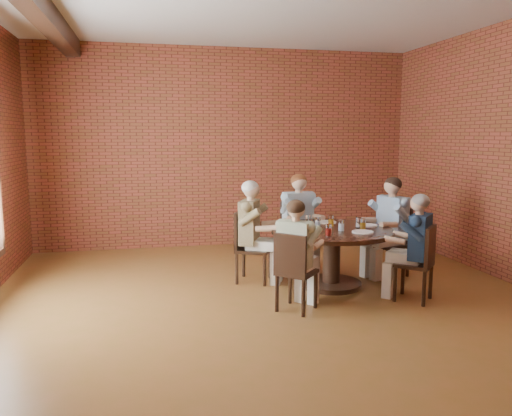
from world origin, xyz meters
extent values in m
plane|color=brown|center=(0.00, 0.00, 0.00)|extent=(7.00, 7.00, 0.00)
plane|color=brown|center=(0.00, 3.50, 1.70)|extent=(7.00, 0.00, 7.00)
cylinder|color=black|center=(0.90, 0.75, 0.03)|extent=(0.77, 0.77, 0.06)
cylinder|color=black|center=(0.90, 0.75, 0.35)|extent=(0.22, 0.22, 0.64)
cylinder|color=#402517|center=(0.90, 0.75, 0.72)|extent=(1.54, 1.54, 0.05)
cube|color=black|center=(1.84, 1.07, 0.43)|extent=(0.55, 0.55, 0.04)
cube|color=black|center=(2.03, 1.13, 0.70)|extent=(0.18, 0.43, 0.50)
cylinder|color=black|center=(1.61, 1.19, 0.21)|extent=(0.04, 0.04, 0.41)
cylinder|color=black|center=(1.72, 0.83, 0.21)|extent=(0.04, 0.04, 0.41)
cylinder|color=black|center=(1.96, 1.30, 0.21)|extent=(0.04, 0.04, 0.41)
cylinder|color=black|center=(2.08, 0.95, 0.21)|extent=(0.04, 0.04, 0.41)
cube|color=black|center=(0.78, 1.74, 0.43)|extent=(0.49, 0.49, 0.04)
cube|color=black|center=(0.75, 1.94, 0.70)|extent=(0.44, 0.09, 0.50)
cylinder|color=black|center=(0.61, 1.53, 0.21)|extent=(0.04, 0.04, 0.41)
cylinder|color=black|center=(0.99, 1.57, 0.21)|extent=(0.04, 0.04, 0.41)
cylinder|color=black|center=(0.56, 1.91, 0.21)|extent=(0.04, 0.04, 0.41)
cylinder|color=black|center=(0.94, 1.95, 0.21)|extent=(0.04, 0.04, 0.41)
cube|color=black|center=(-0.02, 1.18, 0.43)|extent=(0.57, 0.57, 0.04)
cube|color=black|center=(-0.20, 1.26, 0.69)|extent=(0.22, 0.41, 0.49)
cylinder|color=black|center=(0.06, 0.94, 0.21)|extent=(0.04, 0.04, 0.41)
cylinder|color=black|center=(0.22, 1.27, 0.21)|extent=(0.04, 0.04, 0.41)
cylinder|color=black|center=(-0.27, 1.09, 0.21)|extent=(0.04, 0.04, 0.41)
cylinder|color=black|center=(-0.11, 1.42, 0.21)|extent=(0.04, 0.04, 0.41)
cube|color=black|center=(0.21, 0.01, 0.43)|extent=(0.54, 0.54, 0.04)
cube|color=black|center=(0.09, -0.11, 0.67)|extent=(0.30, 0.29, 0.43)
cylinder|color=black|center=(0.43, 0.02, 0.21)|extent=(0.04, 0.04, 0.41)
cylinder|color=black|center=(0.20, 0.23, 0.21)|extent=(0.04, 0.04, 0.41)
cylinder|color=black|center=(0.22, -0.22, 0.21)|extent=(0.04, 0.04, 0.41)
cylinder|color=black|center=(-0.02, 0.00, 0.21)|extent=(0.04, 0.04, 0.41)
cube|color=black|center=(1.64, 0.04, 0.43)|extent=(0.55, 0.55, 0.04)
cube|color=black|center=(1.77, -0.08, 0.67)|extent=(0.30, 0.31, 0.44)
cylinder|color=black|center=(1.64, 0.27, 0.21)|extent=(0.04, 0.04, 0.41)
cylinder|color=black|center=(1.41, 0.03, 0.21)|extent=(0.04, 0.04, 0.41)
cylinder|color=black|center=(1.88, 0.04, 0.21)|extent=(0.04, 0.04, 0.41)
cylinder|color=black|center=(1.65, -0.20, 0.21)|extent=(0.04, 0.04, 0.41)
cylinder|color=white|center=(1.42, 0.85, 0.76)|extent=(0.26, 0.26, 0.01)
cylinder|color=white|center=(0.99, 1.20, 0.76)|extent=(0.26, 0.26, 0.01)
cylinder|color=white|center=(0.48, 0.85, 0.76)|extent=(0.26, 0.26, 0.01)
cylinder|color=white|center=(1.18, 0.45, 0.76)|extent=(0.26, 0.26, 0.01)
cylinder|color=white|center=(1.24, 0.72, 0.82)|extent=(0.07, 0.07, 0.14)
cylinder|color=white|center=(0.96, 0.94, 0.82)|extent=(0.07, 0.07, 0.14)
cylinder|color=white|center=(0.67, 1.05, 0.82)|extent=(0.07, 0.07, 0.14)
cylinder|color=white|center=(0.73, 0.82, 0.82)|extent=(0.07, 0.07, 0.14)
cylinder|color=white|center=(0.60, 0.74, 0.82)|extent=(0.07, 0.07, 0.14)
cylinder|color=white|center=(0.70, 0.35, 0.82)|extent=(0.07, 0.07, 0.14)
cylinder|color=white|center=(0.96, 0.60, 0.82)|extent=(0.07, 0.07, 0.14)
cylinder|color=white|center=(1.25, 0.61, 0.82)|extent=(0.07, 0.07, 0.14)
cube|color=black|center=(1.26, 0.62, 0.75)|extent=(0.11, 0.14, 0.01)
camera|label=1|loc=(-1.36, -5.10, 1.93)|focal=35.00mm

